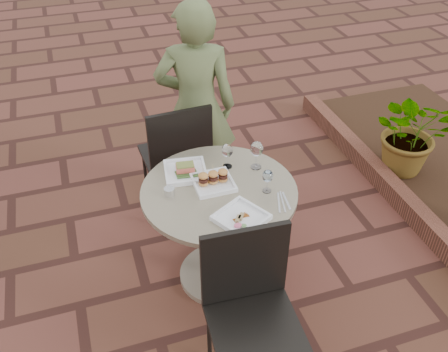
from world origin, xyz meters
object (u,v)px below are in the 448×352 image
object	(u,v)px
diner	(196,108)
plate_salmon	(185,171)
chair_near	(250,301)
cafe_table	(219,221)
chair_far	(177,152)
plate_tuna	(241,218)
plate_sliders	(213,180)

from	to	relation	value
diner	plate_salmon	distance (m)	0.71
diner	plate_salmon	world-z (taller)	diner
chair_near	diner	xyz separation A→B (m)	(0.16, 1.54, 0.23)
plate_salmon	cafe_table	bearing A→B (deg)	-55.44
chair_far	chair_near	distance (m)	1.37
plate_tuna	chair_near	bearing A→B (deg)	-102.67
cafe_table	plate_sliders	xyz separation A→B (m)	(-0.02, 0.05, 0.28)
cafe_table	plate_salmon	world-z (taller)	plate_salmon
plate_sliders	plate_tuna	size ratio (longest dim) A/B	0.71
cafe_table	plate_sliders	bearing A→B (deg)	107.70
chair_near	plate_sliders	xyz separation A→B (m)	(0.03, 0.72, 0.21)
diner	plate_tuna	distance (m)	1.16
chair_far	plate_sliders	xyz separation A→B (m)	(0.06, -0.65, 0.21)
chair_far	plate_salmon	xyz separation A→B (m)	(-0.06, -0.50, 0.20)
chair_near	chair_far	bearing A→B (deg)	94.53
plate_salmon	plate_tuna	size ratio (longest dim) A/B	0.86
plate_salmon	plate_sliders	size ratio (longest dim) A/B	1.21
chair_far	chair_near	xyz separation A→B (m)	(0.03, -1.37, 0.00)
diner	chair_far	bearing A→B (deg)	57.05
plate_tuna	cafe_table	bearing A→B (deg)	96.81
cafe_table	plate_sliders	distance (m)	0.28
cafe_table	plate_salmon	xyz separation A→B (m)	(-0.14, 0.21, 0.27)
chair_far	plate_tuna	xyz separation A→B (m)	(0.11, -0.98, 0.20)
diner	cafe_table	bearing A→B (deg)	98.23
diner	plate_sliders	xyz separation A→B (m)	(-0.13, -0.82, -0.01)
cafe_table	plate_tuna	size ratio (longest dim) A/B	2.79
chair_far	diner	bearing A→B (deg)	-141.37
plate_tuna	chair_far	bearing A→B (deg)	96.60
plate_salmon	plate_sliders	bearing A→B (deg)	-50.60
chair_far	plate_salmon	distance (m)	0.54
diner	plate_salmon	size ratio (longest dim) A/B	5.62
cafe_table	chair_near	xyz separation A→B (m)	(-0.05, -0.66, 0.07)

